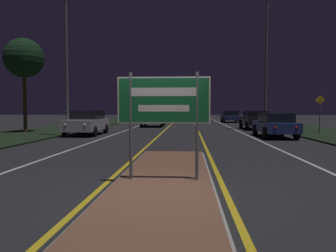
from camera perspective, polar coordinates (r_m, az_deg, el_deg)
name	(u,v)px	position (r m, az deg, el deg)	size (l,w,h in m)	color
ground_plane	(161,193)	(6.52, -1.31, -11.64)	(160.00, 160.00, 0.00)	#232326
median_island	(164,182)	(7.31, -0.75, -9.69)	(2.17, 9.56, 0.10)	#999993
verge_left	(66,128)	(28.18, -17.28, -0.38)	(5.00, 100.00, 0.08)	black
verge_right	(302,129)	(27.82, 22.38, -0.52)	(5.00, 100.00, 0.08)	black
centre_line_yellow_left	(170,126)	(31.38, 0.27, 0.02)	(0.12, 70.00, 0.01)	gold
centre_line_yellow_right	(196,126)	(31.34, 4.93, 0.01)	(0.12, 70.00, 0.01)	gold
lane_line_white_left	(139,126)	(31.69, -5.02, 0.04)	(0.12, 70.00, 0.01)	silver
lane_line_white_right	(227,126)	(31.54, 10.25, -0.01)	(0.12, 70.00, 0.01)	silver
edge_line_white_left	(109,126)	(32.27, -10.29, 0.06)	(0.10, 70.00, 0.01)	silver
edge_line_white_right	(259,126)	(32.03, 15.59, -0.03)	(0.10, 70.00, 0.01)	silver
highway_sign	(164,105)	(7.13, -0.76, 3.73)	(2.02, 0.07, 2.34)	#56565B
streetlight_left_near	(66,34)	(20.29, -17.32, 15.00)	(0.56, 0.56, 8.85)	#56565B
streetlight_right_near	(267,30)	(27.33, 16.80, 15.68)	(0.64, 0.64, 11.15)	#56565B
car_receding_0	(275,124)	(19.84, 18.10, 0.26)	(1.87, 4.50, 1.40)	navy
car_receding_1	(255,119)	(27.13, 14.84, 1.11)	(1.89, 4.60, 1.48)	black
car_receding_2	(230,116)	(40.47, 10.80, 1.69)	(2.00, 4.62, 1.42)	navy
car_receding_3	(203,114)	(48.60, 6.12, 2.04)	(1.98, 4.11, 1.56)	black
car_approaching_0	(87,122)	(21.25, -13.92, 0.63)	(1.96, 4.38, 1.54)	#B7B7BC
car_approaching_1	(153,118)	(30.18, -2.60, 1.37)	(1.98, 4.28, 1.46)	#B7B7BC
car_approaching_2	(138,116)	(42.35, -5.22, 1.83)	(1.98, 4.42, 1.45)	silver
warning_sign	(320,110)	(23.33, 24.93, 2.49)	(0.60, 0.06, 2.44)	#56565B
roadside_palm_left	(24,59)	(24.37, -23.81, 10.70)	(2.63, 2.63, 6.28)	#4C3823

